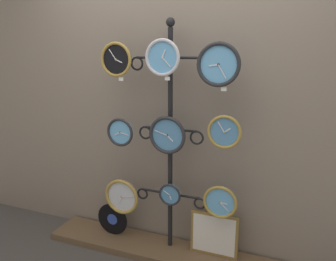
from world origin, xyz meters
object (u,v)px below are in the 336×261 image
at_px(clock_top_left, 116,60).
at_px(clock_bottom_right, 220,202).
at_px(clock_middle_center, 167,135).
at_px(picture_frame, 214,235).
at_px(clock_top_right, 219,65).
at_px(clock_bottom_center, 170,195).
at_px(clock_top_center, 163,58).
at_px(clock_middle_right, 224,132).
at_px(clock_middle_left, 120,132).
at_px(display_stand, 170,170).
at_px(clock_bottom_left, 122,197).
at_px(vinyl_record, 112,219).

relative_size(clock_top_left, clock_bottom_right, 1.01).
height_order(clock_middle_center, picture_frame, clock_middle_center).
bearing_deg(picture_frame, clock_top_right, -83.60).
height_order(clock_top_left, clock_bottom_right, clock_top_left).
relative_size(clock_middle_center, clock_bottom_center, 1.61).
distance_m(clock_top_center, clock_middle_right, 0.71).
xyz_separation_m(clock_middle_left, clock_middle_right, (0.87, -0.01, 0.08)).
xyz_separation_m(display_stand, clock_bottom_left, (-0.41, -0.11, -0.26)).
distance_m(clock_bottom_center, vinyl_record, 0.68).
distance_m(display_stand, picture_frame, 0.64).
bearing_deg(clock_bottom_right, clock_top_right, -152.15).
bearing_deg(picture_frame, vinyl_record, -178.24).
xyz_separation_m(clock_middle_right, clock_bottom_center, (-0.43, 0.02, -0.57)).
distance_m(clock_top_center, vinyl_record, 1.55).
distance_m(clock_middle_center, clock_middle_right, 0.45).
relative_size(display_stand, clock_top_center, 7.08).
xyz_separation_m(clock_top_left, clock_top_center, (0.39, 0.01, 0.02)).
xyz_separation_m(clock_middle_center, clock_middle_right, (0.45, -0.01, 0.07)).
bearing_deg(clock_bottom_left, clock_middle_right, 0.81).
bearing_deg(clock_top_right, clock_bottom_center, 174.30).
height_order(display_stand, clock_top_left, display_stand).
bearing_deg(clock_middle_right, clock_top_center, -179.50).
height_order(clock_top_left, clock_middle_center, clock_top_left).
xyz_separation_m(clock_top_right, clock_bottom_right, (0.05, 0.02, -1.04)).
height_order(clock_top_center, picture_frame, clock_top_center).
bearing_deg(clock_top_center, clock_top_left, -178.40).
bearing_deg(vinyl_record, clock_middle_right, -3.53).
relative_size(clock_middle_left, clock_middle_right, 0.95).
xyz_separation_m(clock_top_right, clock_middle_right, (0.06, 0.01, -0.48)).
distance_m(clock_middle_right, clock_bottom_center, 0.72).
height_order(clock_top_right, clock_middle_center, clock_top_right).
bearing_deg(clock_bottom_center, clock_bottom_left, -175.27).
bearing_deg(clock_middle_left, clock_top_left, -87.21).
height_order(display_stand, clock_bottom_left, display_stand).
height_order(clock_middle_left, clock_bottom_center, clock_middle_left).
bearing_deg(clock_top_center, clock_middle_center, 15.35).
relative_size(clock_middle_right, vinyl_record, 0.83).
xyz_separation_m(clock_top_left, clock_middle_center, (0.42, 0.02, -0.57)).
distance_m(clock_bottom_right, vinyl_record, 1.07).
xyz_separation_m(clock_top_left, clock_bottom_center, (0.43, 0.04, -1.08)).
height_order(clock_top_left, clock_middle_right, clock_top_left).
bearing_deg(clock_top_center, clock_bottom_right, 1.77).
bearing_deg(clock_bottom_left, picture_frame, 7.44).
bearing_deg(clock_bottom_right, clock_bottom_center, 178.19).
distance_m(clock_top_left, clock_middle_left, 0.59).
xyz_separation_m(clock_top_right, clock_middle_center, (-0.39, 0.02, -0.55)).
xyz_separation_m(display_stand, clock_bottom_right, (0.44, -0.09, -0.17)).
height_order(clock_top_center, clock_bottom_right, clock_top_center).
distance_m(clock_middle_left, clock_middle_center, 0.42).
relative_size(clock_top_center, clock_middle_center, 0.91).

